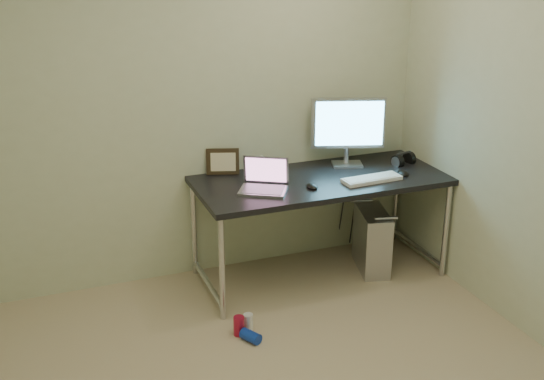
{
  "coord_description": "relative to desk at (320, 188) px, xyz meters",
  "views": [
    {
      "loc": [
        -1.06,
        -2.7,
        2.34
      ],
      "look_at": [
        0.37,
        1.02,
        0.85
      ],
      "focal_mm": 45.0,
      "sensor_mm": 36.0,
      "label": 1
    }
  ],
  "objects": [
    {
      "name": "wall_back",
      "position": [
        -0.87,
        0.38,
        0.57
      ],
      "size": [
        3.5,
        0.02,
        2.5
      ],
      "primitive_type": "cube",
      "color": "beige",
      "rests_on": "ground"
    },
    {
      "name": "desk",
      "position": [
        0.0,
        0.0,
        0.0
      ],
      "size": [
        1.76,
        0.77,
        0.75
      ],
      "color": "black",
      "rests_on": "ground"
    },
    {
      "name": "tower_computer",
      "position": [
        0.41,
        -0.05,
        -0.45
      ],
      "size": [
        0.3,
        0.47,
        0.49
      ],
      "rotation": [
        0.0,
        0.0,
        -0.26
      ],
      "color": "silver",
      "rests_on": "ground"
    },
    {
      "name": "cable_a",
      "position": [
        0.36,
        0.33,
        -0.28
      ],
      "size": [
        0.01,
        0.16,
        0.69
      ],
      "primitive_type": "cylinder",
      "rotation": [
        0.21,
        0.0,
        0.0
      ],
      "color": "black",
      "rests_on": "ground"
    },
    {
      "name": "cable_b",
      "position": [
        0.45,
        0.31,
        -0.3
      ],
      "size": [
        0.02,
        0.11,
        0.71
      ],
      "primitive_type": "cylinder",
      "rotation": [
        0.14,
        0.0,
        0.09
      ],
      "color": "black",
      "rests_on": "ground"
    },
    {
      "name": "can_red",
      "position": [
        -0.8,
        -0.56,
        -0.62
      ],
      "size": [
        0.09,
        0.09,
        0.13
      ],
      "primitive_type": "cylinder",
      "rotation": [
        0.0,
        0.0,
        0.47
      ],
      "color": "#A91431",
      "rests_on": "ground"
    },
    {
      "name": "can_white",
      "position": [
        -0.73,
        -0.53,
        -0.62
      ],
      "size": [
        0.07,
        0.07,
        0.11
      ],
      "primitive_type": "cylinder",
      "rotation": [
        0.0,
        0.0,
        -0.16
      ],
      "color": "white",
      "rests_on": "ground"
    },
    {
      "name": "can_blue",
      "position": [
        -0.76,
        -0.66,
        -0.64
      ],
      "size": [
        0.12,
        0.15,
        0.07
      ],
      "primitive_type": "cylinder",
      "rotation": [
        1.57,
        0.0,
        0.51
      ],
      "color": "#1236B5",
      "rests_on": "ground"
    },
    {
      "name": "laptop",
      "position": [
        -0.45,
        -0.07,
        0.12
      ],
      "size": [
        0.39,
        0.37,
        0.21
      ],
      "rotation": [
        0.0,
        0.0,
        -0.53
      ],
      "color": "#B7B7BF",
      "rests_on": "desk"
    },
    {
      "name": "monitor",
      "position": [
        0.3,
        0.2,
        0.37
      ],
      "size": [
        0.52,
        0.22,
        0.51
      ],
      "rotation": [
        0.0,
        0.0,
        -0.32
      ],
      "color": "#B7B7BF",
      "rests_on": "desk"
    },
    {
      "name": "keyboard",
      "position": [
        0.3,
        -0.18,
        0.08
      ],
      "size": [
        0.43,
        0.16,
        0.03
      ],
      "primitive_type": "cube",
      "rotation": [
        0.0,
        0.0,
        0.06
      ],
      "color": "white",
      "rests_on": "desk"
    },
    {
      "name": "mouse_right",
      "position": [
        0.57,
        -0.15,
        0.09
      ],
      "size": [
        0.1,
        0.13,
        0.04
      ],
      "primitive_type": "ellipsoid",
      "rotation": [
        0.0,
        0.0,
        -0.27
      ],
      "color": "black",
      "rests_on": "desk"
    },
    {
      "name": "mouse_left",
      "position": [
        -0.14,
        -0.16,
        0.09
      ],
      "size": [
        0.07,
        0.11,
        0.04
      ],
      "primitive_type": "ellipsoid",
      "rotation": [
        0.0,
        0.0,
        -0.02
      ],
      "color": "black",
      "rests_on": "desk"
    },
    {
      "name": "headphones",
      "position": [
        0.71,
        0.07,
        0.1
      ],
      "size": [
        0.19,
        0.11,
        0.11
      ],
      "rotation": [
        0.0,
        0.0,
        0.26
      ],
      "color": "black",
      "rests_on": "desk"
    },
    {
      "name": "picture_frame",
      "position": [
        -0.61,
        0.33,
        0.16
      ],
      "size": [
        0.24,
        0.14,
        0.19
      ],
      "primitive_type": "cube",
      "rotation": [
        -0.21,
        0.0,
        -0.32
      ],
      "color": "black",
      "rests_on": "desk"
    },
    {
      "name": "webcam",
      "position": [
        -0.34,
        0.26,
        0.16
      ],
      "size": [
        0.04,
        0.03,
        0.12
      ],
      "rotation": [
        0.0,
        0.0,
        -0.06
      ],
      "color": "silver",
      "rests_on": "desk"
    }
  ]
}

